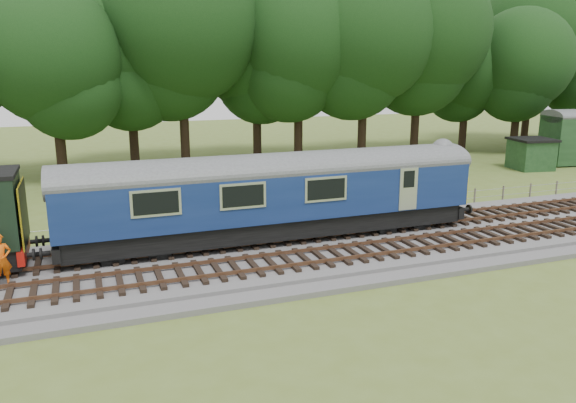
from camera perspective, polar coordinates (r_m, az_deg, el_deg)
name	(u,v)px	position (r m, az deg, el deg)	size (l,w,h in m)	color
ground	(392,243)	(25.74, 10.53, -4.20)	(120.00, 120.00, 0.00)	#566826
ballast	(392,240)	(25.69, 10.55, -3.83)	(70.00, 7.00, 0.35)	#4C4C4F
track_north	(377,226)	(26.78, 9.05, -2.51)	(67.20, 2.40, 0.21)	black
track_south	(412,245)	(24.33, 12.50, -4.33)	(67.20, 2.40, 0.21)	black
fence	(348,218)	(29.52, 6.09, -1.72)	(64.00, 0.12, 1.00)	#6B6054
tree_line	(252,164)	(45.48, -3.72, 3.79)	(70.00, 8.00, 18.00)	black
dmu_railcar	(275,189)	(24.19, -1.38, 1.27)	(18.05, 2.86, 3.88)	black
worker	(1,260)	(21.81, -27.13, -5.29)	(0.68, 0.45, 1.86)	#E4570C
shed	(531,154)	(46.99, 23.46, 4.49)	(3.32, 3.32, 2.38)	#19371A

